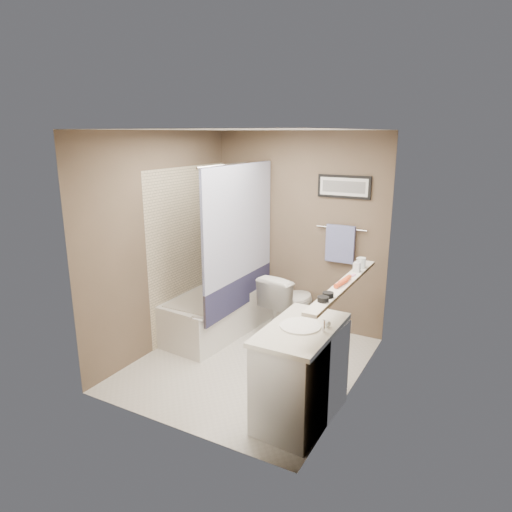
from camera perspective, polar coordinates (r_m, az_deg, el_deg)
The scene contains 34 objects.
ground at distance 4.98m, azimuth -0.85°, elevation -13.28°, with size 2.50×2.50×0.00m, color silver.
ceiling at distance 4.38m, azimuth -0.97°, elevation 15.25°, with size 2.20×2.50×0.04m, color silver.
wall_back at distance 5.61m, azimuth 5.29°, elevation 3.03°, with size 2.20×0.04×2.40m, color brown.
wall_front at distance 3.56m, azimuth -10.70°, elevation -4.33°, with size 2.20×0.04×2.40m, color brown.
wall_left at distance 5.14m, azimuth -11.46°, elevation 1.66°, with size 0.04×2.50×2.40m, color brown.
wall_right at distance 4.13m, azimuth 12.25°, elevation -1.68°, with size 0.04×2.50×2.40m, color brown.
tile_surround at distance 5.57m, azimuth -8.17°, elevation 0.75°, with size 0.02×1.55×2.00m, color beige.
curtain_rod at distance 5.02m, azimuth -2.14°, elevation 11.47°, with size 0.02×0.02×1.55m, color silver.
curtain_upper at distance 5.11m, azimuth -2.07°, elevation 4.17°, with size 0.03×1.45×1.28m, color silver.
curtain_lower at distance 5.33m, azimuth -1.98°, elevation -4.52°, with size 0.03×1.45×0.36m, color #28284B.
mirror at distance 3.89m, azimuth 12.10°, elevation 3.66°, with size 0.02×1.60×1.00m, color silver.
shelf at distance 4.04m, azimuth 10.95°, elevation -3.51°, with size 0.12×1.60×0.03m, color silver.
towel_bar at distance 5.39m, azimuth 10.64°, elevation 3.41°, with size 0.02×0.02×0.60m, color silver.
towel at distance 5.41m, azimuth 10.48°, elevation 1.51°, with size 0.34×0.05×0.44m, color #9BA6E2.
art_frame at distance 5.33m, azimuth 10.95°, elevation 8.50°, with size 0.62×0.03×0.26m, color black.
art_mat at distance 5.31m, azimuth 10.90°, elevation 8.49°, with size 0.56×0.00×0.20m, color white.
art_image at distance 5.31m, azimuth 10.89°, elevation 8.49°, with size 0.50×0.00×0.13m, color #595959.
door at distance 3.33m, azimuth -3.19°, elevation -9.22°, with size 0.80×0.02×2.00m, color silver.
door_handle at distance 3.54m, azimuth -7.34°, elevation -7.80°, with size 0.02×0.02×0.10m, color silver.
bathtub at distance 5.64m, azimuth -4.89°, elevation -7.00°, with size 0.70×1.50×0.50m, color white.
tub_rim at distance 5.55m, azimuth -4.94°, elevation -4.61°, with size 0.56×1.36×0.02m, color beige.
toilet at distance 5.52m, azimuth 4.17°, elevation -5.94°, with size 0.43×0.76×0.78m, color white.
vanity at distance 3.98m, azimuth 5.66°, elevation -14.66°, with size 0.50×0.90×0.80m, color silver.
countertop at distance 3.79m, azimuth 5.69°, elevation -9.11°, with size 0.54×0.96×0.04m, color beige.
sink_basin at distance 3.78m, azimuth 5.56°, elevation -8.69°, with size 0.34×0.34×0.01m, color white.
faucet_spout at distance 3.70m, azimuth 8.45°, elevation -8.65°, with size 0.02×0.02×0.10m, color white.
faucet_knob at distance 3.79m, azimuth 8.97°, elevation -8.37°, with size 0.05×0.05×0.05m, color silver.
candle_bowl_near at distance 3.56m, azimuth 8.39°, elevation -5.35°, with size 0.09×0.09×0.04m, color black.
candle_bowl_far at distance 3.66m, azimuth 8.99°, elevation -4.82°, with size 0.09×0.09×0.04m, color black.
hair_brush_front at distance 3.95m, azimuth 10.60°, elevation -3.34°, with size 0.04×0.04×0.22m, color #D7461E.
hair_brush_back at distance 4.04m, azimuth 11.05°, elevation -2.94°, with size 0.04×0.04×0.22m, color #E65220.
pink_comb at distance 4.21m, azimuth 11.78°, elevation -2.50°, with size 0.03×0.16×0.01m, color pink.
glass_jar at distance 4.50m, azimuth 13.03°, elevation -0.83°, with size 0.08×0.08×0.10m, color silver.
soap_bottle at distance 4.35m, azimuth 12.52°, elevation -1.08°, with size 0.06×0.06×0.13m, color #999999.
Camera 1 is at (2.16, -3.81, 2.37)m, focal length 32.00 mm.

